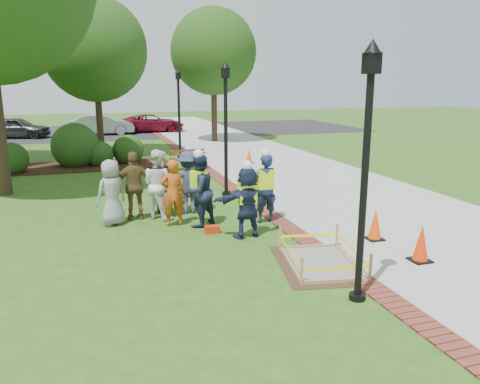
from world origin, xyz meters
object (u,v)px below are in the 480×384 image
object	(u,v)px
bench_near	(180,202)
lamp_near	(366,156)
wet_concrete_pad	(321,253)
hivis_worker_a	(247,200)
cone_front	(421,244)
hivis_worker_b	(265,186)
hivis_worker_c	(199,189)

from	to	relation	value
bench_near	lamp_near	bearing A→B (deg)	-74.59
wet_concrete_pad	bench_near	distance (m)	5.32
wet_concrete_pad	lamp_near	xyz separation A→B (m)	(-0.14, -1.61, 2.25)
hivis_worker_a	bench_near	bearing A→B (deg)	110.82
cone_front	lamp_near	distance (m)	3.20
wet_concrete_pad	bench_near	xyz separation A→B (m)	(-1.95, 4.95, 0.00)
cone_front	hivis_worker_b	distance (m)	4.22
wet_concrete_pad	bench_near	size ratio (longest dim) A/B	1.79
bench_near	hivis_worker_a	world-z (taller)	hivis_worker_a
bench_near	hivis_worker_a	xyz separation A→B (m)	(1.08, -2.84, 0.68)
lamp_near	hivis_worker_a	xyz separation A→B (m)	(-0.73, 3.72, -1.56)
hivis_worker_a	hivis_worker_b	size ratio (longest dim) A/B	0.94
bench_near	hivis_worker_a	bearing A→B (deg)	-69.18
wet_concrete_pad	bench_near	world-z (taller)	bench_near
cone_front	hivis_worker_b	world-z (taller)	hivis_worker_b
cone_front	hivis_worker_c	xyz separation A→B (m)	(-3.76, 3.83, 0.60)
cone_front	lamp_near	size ratio (longest dim) A/B	0.19
hivis_worker_b	hivis_worker_a	bearing A→B (deg)	-129.43
wet_concrete_pad	hivis_worker_a	bearing A→B (deg)	112.45
wet_concrete_pad	hivis_worker_b	size ratio (longest dim) A/B	1.31
bench_near	cone_front	bearing A→B (deg)	-54.05
bench_near	hivis_worker_a	distance (m)	3.11
bench_near	lamp_near	world-z (taller)	lamp_near
hivis_worker_b	lamp_near	bearing A→B (deg)	-91.38
wet_concrete_pad	cone_front	size ratio (longest dim) A/B	3.22
bench_near	cone_front	size ratio (longest dim) A/B	1.80
cone_front	hivis_worker_c	bearing A→B (deg)	134.50
hivis_worker_c	cone_front	bearing A→B (deg)	-45.50
lamp_near	hivis_worker_c	world-z (taller)	lamp_near
bench_near	lamp_near	size ratio (longest dim) A/B	0.34
wet_concrete_pad	hivis_worker_c	world-z (taller)	hivis_worker_c
hivis_worker_a	lamp_near	bearing A→B (deg)	-78.92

